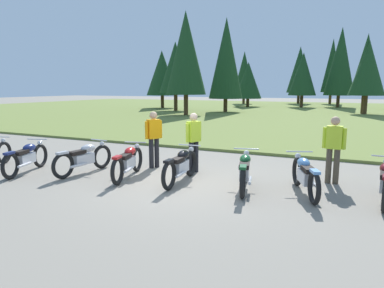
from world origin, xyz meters
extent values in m
plane|color=gray|center=(0.00, 0.00, 0.00)|extent=(140.00, 140.00, 0.00)
cube|color=olive|center=(0.00, 26.41, 0.05)|extent=(80.00, 44.00, 0.10)
cylinder|color=#47331E|center=(-8.98, 18.42, 0.89)|extent=(0.36, 0.36, 1.77)
cone|color=#193D1E|center=(-8.98, 18.42, 5.09)|extent=(3.30, 3.30, 6.64)
cylinder|color=#47331E|center=(4.29, 25.98, 0.87)|extent=(0.36, 0.36, 1.73)
cone|color=#193D1E|center=(4.29, 25.98, 4.28)|extent=(2.35, 2.35, 5.08)
cylinder|color=#47331E|center=(4.43, 25.71, 0.84)|extent=(0.36, 0.36, 1.68)
cone|color=#193D1E|center=(4.43, 25.71, 3.94)|extent=(2.90, 2.90, 4.53)
cylinder|color=#47331E|center=(-15.61, 25.98, 0.75)|extent=(0.36, 0.36, 1.49)
cone|color=#193D1E|center=(-15.61, 25.98, 3.89)|extent=(3.43, 3.43, 4.79)
cylinder|color=#47331E|center=(-7.22, 23.12, 0.66)|extent=(0.36, 0.36, 1.33)
cone|color=#193D1E|center=(-7.22, 23.12, 4.93)|extent=(3.10, 3.10, 7.21)
cylinder|color=#47331E|center=(-12.17, 22.63, 0.90)|extent=(0.36, 0.36, 1.80)
cone|color=#193D1E|center=(-12.17, 22.63, 4.22)|extent=(3.16, 3.16, 4.85)
cylinder|color=#47331E|center=(1.82, 35.48, 0.73)|extent=(0.36, 0.36, 1.46)
cone|color=#193D1E|center=(1.82, 35.48, 5.18)|extent=(3.30, 3.30, 7.44)
cylinder|color=#47331E|center=(-1.94, 33.82, 0.73)|extent=(0.36, 0.36, 1.45)
cone|color=#193D1E|center=(-1.94, 33.82, 3.82)|extent=(3.07, 3.07, 4.73)
cylinder|color=#47331E|center=(-3.63, 42.74, 0.81)|extent=(0.36, 0.36, 1.62)
cone|color=#193D1E|center=(-3.63, 42.74, 4.72)|extent=(3.33, 3.33, 6.21)
cylinder|color=#47331E|center=(-7.84, 32.49, 0.53)|extent=(0.36, 0.36, 1.06)
cone|color=#193D1E|center=(-7.84, 32.49, 3.14)|extent=(3.16, 3.16, 4.17)
cylinder|color=#47331E|center=(-10.43, 39.34, 0.84)|extent=(0.36, 0.36, 1.68)
cone|color=#193D1E|center=(-10.43, 39.34, 4.42)|extent=(2.74, 2.74, 5.48)
cylinder|color=#47331E|center=(0.41, 43.64, 0.84)|extent=(0.36, 0.36, 1.69)
cone|color=#193D1E|center=(0.41, 43.64, 5.21)|extent=(2.62, 2.62, 7.04)
torus|color=black|center=(-6.04, -0.38, 0.35)|extent=(0.32, 0.70, 0.70)
cylinder|color=silver|center=(-6.01, -0.48, 0.86)|extent=(0.60, 0.23, 0.03)
sphere|color=silver|center=(-6.05, -0.37, 0.73)|extent=(0.14, 0.14, 0.14)
torus|color=black|center=(-4.62, -0.25, 0.35)|extent=(0.31, 0.70, 0.70)
torus|color=black|center=(-4.19, -1.58, 0.35)|extent=(0.31, 0.70, 0.70)
cube|color=silver|center=(-4.40, -0.92, 0.40)|extent=(0.39, 0.67, 0.28)
ellipsoid|color=navy|center=(-4.46, -0.74, 0.68)|extent=(0.39, 0.54, 0.22)
cube|color=black|center=(-4.34, -1.12, 0.62)|extent=(0.36, 0.52, 0.10)
cube|color=navy|center=(-4.19, -1.58, 0.69)|extent=(0.23, 0.35, 0.06)
cylinder|color=silver|center=(-4.59, -0.34, 0.86)|extent=(0.60, 0.22, 0.03)
sphere|color=silver|center=(-4.62, -0.23, 0.73)|extent=(0.14, 0.14, 0.14)
cylinder|color=silver|center=(-4.18, -1.16, 0.30)|extent=(0.23, 0.55, 0.07)
torus|color=black|center=(-2.85, 0.43, 0.35)|extent=(0.16, 0.71, 0.70)
torus|color=black|center=(-2.98, -0.97, 0.35)|extent=(0.16, 0.71, 0.70)
cube|color=silver|center=(-2.91, -0.27, 0.40)|extent=(0.26, 0.66, 0.28)
ellipsoid|color=#B7B7BC|center=(-2.90, -0.09, 0.68)|extent=(0.30, 0.50, 0.22)
cube|color=black|center=(-2.93, -0.49, 0.62)|extent=(0.26, 0.50, 0.10)
cube|color=#B7B7BC|center=(-2.98, -0.97, 0.69)|extent=(0.17, 0.33, 0.06)
cylinder|color=silver|center=(-2.86, 0.33, 0.86)|extent=(0.62, 0.09, 0.03)
sphere|color=silver|center=(-2.85, 0.45, 0.73)|extent=(0.14, 0.14, 0.14)
cylinder|color=silver|center=(-2.80, -0.58, 0.30)|extent=(0.12, 0.55, 0.07)
torus|color=black|center=(-1.68, 0.52, 0.35)|extent=(0.27, 0.70, 0.70)
torus|color=black|center=(-1.34, -0.83, 0.35)|extent=(0.27, 0.70, 0.70)
cube|color=silver|center=(-1.51, -0.15, 0.40)|extent=(0.35, 0.67, 0.28)
ellipsoid|color=#AD1919|center=(-1.56, 0.02, 0.68)|extent=(0.37, 0.53, 0.22)
cube|color=black|center=(-1.46, -0.37, 0.62)|extent=(0.33, 0.52, 0.10)
cube|color=#AD1919|center=(-1.34, -0.83, 0.69)|extent=(0.21, 0.34, 0.06)
cylinder|color=silver|center=(-1.66, 0.43, 0.86)|extent=(0.61, 0.18, 0.03)
sphere|color=silver|center=(-1.69, 0.54, 0.73)|extent=(0.14, 0.14, 0.14)
cylinder|color=silver|center=(-1.30, -0.41, 0.30)|extent=(0.20, 0.55, 0.07)
torus|color=black|center=(-0.09, 0.73, 0.35)|extent=(0.15, 0.71, 0.70)
torus|color=black|center=(0.01, -0.67, 0.35)|extent=(0.15, 0.71, 0.70)
cube|color=silver|center=(-0.04, 0.03, 0.40)|extent=(0.24, 0.65, 0.28)
ellipsoid|color=black|center=(-0.06, 0.21, 0.68)|extent=(0.29, 0.50, 0.22)
cube|color=black|center=(-0.03, -0.19, 0.62)|extent=(0.25, 0.49, 0.10)
cube|color=black|center=(0.01, -0.67, 0.69)|extent=(0.16, 0.33, 0.06)
cylinder|color=silver|center=(-0.09, 0.63, 0.86)|extent=(0.62, 0.08, 0.03)
sphere|color=silver|center=(-0.09, 0.75, 0.73)|extent=(0.14, 0.14, 0.14)
cylinder|color=silver|center=(0.12, -0.26, 0.30)|extent=(0.11, 0.55, 0.07)
torus|color=black|center=(1.41, 0.83, 0.35)|extent=(0.26, 0.70, 0.70)
torus|color=black|center=(1.74, -0.53, 0.35)|extent=(0.26, 0.70, 0.70)
cube|color=silver|center=(1.57, 0.15, 0.40)|extent=(0.35, 0.67, 0.28)
ellipsoid|color=#144C23|center=(1.53, 0.32, 0.68)|extent=(0.37, 0.53, 0.22)
cube|color=black|center=(1.63, -0.07, 0.62)|extent=(0.33, 0.52, 0.10)
cube|color=#144C23|center=(1.74, -0.53, 0.69)|extent=(0.21, 0.34, 0.06)
cylinder|color=silver|center=(1.43, 0.73, 0.86)|extent=(0.61, 0.18, 0.03)
sphere|color=silver|center=(1.40, 0.85, 0.73)|extent=(0.14, 0.14, 0.14)
cylinder|color=silver|center=(1.78, -0.11, 0.30)|extent=(0.20, 0.55, 0.07)
torus|color=black|center=(2.64, 0.99, 0.35)|extent=(0.36, 0.69, 0.70)
torus|color=black|center=(3.17, -0.30, 0.35)|extent=(0.36, 0.69, 0.70)
cube|color=silver|center=(2.91, 0.35, 0.40)|extent=(0.43, 0.67, 0.28)
ellipsoid|color=#598CC6|center=(2.84, 0.51, 0.68)|extent=(0.42, 0.54, 0.22)
cube|color=black|center=(2.99, 0.14, 0.62)|extent=(0.39, 0.53, 0.10)
cube|color=#598CC6|center=(3.17, -0.30, 0.69)|extent=(0.25, 0.35, 0.06)
cylinder|color=silver|center=(2.68, 0.90, 0.86)|extent=(0.59, 0.26, 0.03)
sphere|color=silver|center=(2.63, 1.01, 0.73)|extent=(0.14, 0.14, 0.14)
cylinder|color=silver|center=(3.15, 0.12, 0.30)|extent=(0.27, 0.54, 0.07)
cylinder|color=#4C4233|center=(3.31, 1.57, 0.44)|extent=(0.14, 0.14, 0.88)
cylinder|color=#4C4233|center=(3.49, 1.56, 0.44)|extent=(0.14, 0.14, 0.88)
cube|color=#C6E52D|center=(3.40, 1.56, 1.16)|extent=(0.37, 0.24, 0.56)
sphere|color=tan|center=(3.40, 1.56, 1.56)|extent=(0.22, 0.22, 0.22)
cylinder|color=#C6E52D|center=(3.17, 1.58, 1.14)|extent=(0.09, 0.09, 0.52)
cylinder|color=#C6E52D|center=(3.63, 1.55, 1.14)|extent=(0.09, 0.09, 0.52)
cylinder|color=black|center=(-1.46, 1.23, 0.44)|extent=(0.14, 0.14, 0.88)
cylinder|color=black|center=(-1.55, 1.08, 0.44)|extent=(0.14, 0.14, 0.88)
cube|color=orange|center=(-1.51, 1.15, 1.16)|extent=(0.38, 0.42, 0.56)
sphere|color=tan|center=(-1.51, 1.15, 1.56)|extent=(0.22, 0.22, 0.22)
cylinder|color=orange|center=(-1.39, 1.35, 1.14)|extent=(0.09, 0.09, 0.52)
cylinder|color=orange|center=(-1.63, 0.96, 1.14)|extent=(0.09, 0.09, 0.52)
cylinder|color=black|center=(-0.17, 1.21, 0.44)|extent=(0.14, 0.14, 0.88)
cylinder|color=black|center=(-0.24, 1.05, 0.44)|extent=(0.14, 0.14, 0.88)
cube|color=#C6E52D|center=(-0.20, 1.13, 1.16)|extent=(0.34, 0.42, 0.56)
sphere|color=beige|center=(-0.20, 1.13, 1.56)|extent=(0.22, 0.22, 0.22)
cylinder|color=#C6E52D|center=(-0.11, 1.34, 1.14)|extent=(0.09, 0.09, 0.52)
cylinder|color=#C6E52D|center=(-0.29, 0.92, 1.14)|extent=(0.09, 0.09, 0.52)
camera|label=1|loc=(3.85, -7.55, 2.37)|focal=32.65mm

